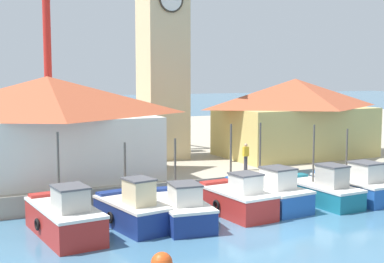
{
  "coord_description": "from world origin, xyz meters",
  "views": [
    {
      "loc": [
        -12.57,
        -18.97,
        6.81
      ],
      "look_at": [
        0.61,
        8.87,
        3.5
      ],
      "focal_mm": 50.0,
      "sensor_mm": 36.0,
      "label": 1
    }
  ],
  "objects_px": {
    "fishing_boat_left_inner": "(179,208)",
    "warehouse_left": "(49,127)",
    "fishing_boat_center": "(268,193)",
    "warehouse_right": "(295,116)",
    "fishing_boat_far_left": "(65,218)",
    "port_crane_near": "(46,40)",
    "mooring_buoy": "(162,263)",
    "clock_tower": "(163,39)",
    "fishing_boat_right_inner": "(355,186)",
    "dock_worker_near_tower": "(246,156)",
    "fishing_boat_left_outer": "(132,210)",
    "fishing_boat_mid_left": "(237,199)",
    "fishing_boat_mid_right": "(322,190)"
  },
  "relations": [
    {
      "from": "fishing_boat_left_inner",
      "to": "warehouse_left",
      "type": "distance_m",
      "value": 9.46
    },
    {
      "from": "warehouse_left",
      "to": "warehouse_right",
      "type": "bearing_deg",
      "value": 3.96
    },
    {
      "from": "port_crane_near",
      "to": "mooring_buoy",
      "type": "height_order",
      "value": "port_crane_near"
    },
    {
      "from": "fishing_boat_center",
      "to": "fishing_boat_right_inner",
      "type": "xyz_separation_m",
      "value": [
        5.26,
        -0.54,
        -0.01
      ]
    },
    {
      "from": "fishing_boat_far_left",
      "to": "port_crane_near",
      "type": "distance_m",
      "value": 19.71
    },
    {
      "from": "clock_tower",
      "to": "port_crane_near",
      "type": "bearing_deg",
      "value": 137.99
    },
    {
      "from": "fishing_boat_center",
      "to": "warehouse_right",
      "type": "height_order",
      "value": "warehouse_right"
    },
    {
      "from": "clock_tower",
      "to": "warehouse_left",
      "type": "relative_size",
      "value": 1.44
    },
    {
      "from": "fishing_boat_left_inner",
      "to": "warehouse_left",
      "type": "bearing_deg",
      "value": 119.53
    },
    {
      "from": "fishing_boat_left_inner",
      "to": "fishing_boat_far_left",
      "type": "bearing_deg",
      "value": 176.88
    },
    {
      "from": "warehouse_left",
      "to": "port_crane_near",
      "type": "bearing_deg",
      "value": 79.78
    },
    {
      "from": "fishing_boat_center",
      "to": "warehouse_right",
      "type": "relative_size",
      "value": 0.49
    },
    {
      "from": "fishing_boat_mid_left",
      "to": "fishing_boat_mid_right",
      "type": "height_order",
      "value": "fishing_boat_mid_left"
    },
    {
      "from": "fishing_boat_left_outer",
      "to": "fishing_boat_center",
      "type": "xyz_separation_m",
      "value": [
        7.49,
        0.46,
        -0.03
      ]
    },
    {
      "from": "clock_tower",
      "to": "port_crane_near",
      "type": "xyz_separation_m",
      "value": [
        -6.63,
        5.97,
        0.13
      ]
    },
    {
      "from": "fishing_boat_mid_left",
      "to": "warehouse_right",
      "type": "relative_size",
      "value": 0.42
    },
    {
      "from": "fishing_boat_left_outer",
      "to": "mooring_buoy",
      "type": "xyz_separation_m",
      "value": [
        -0.89,
        -5.73,
        -0.4
      ]
    },
    {
      "from": "mooring_buoy",
      "to": "dock_worker_near_tower",
      "type": "distance_m",
      "value": 14.66
    },
    {
      "from": "fishing_boat_right_inner",
      "to": "clock_tower",
      "type": "height_order",
      "value": "clock_tower"
    },
    {
      "from": "fishing_boat_far_left",
      "to": "warehouse_right",
      "type": "xyz_separation_m",
      "value": [
        18.03,
        8.64,
        3.04
      ]
    },
    {
      "from": "fishing_boat_mid_left",
      "to": "warehouse_left",
      "type": "distance_m",
      "value": 11.13
    },
    {
      "from": "fishing_boat_left_inner",
      "to": "mooring_buoy",
      "type": "bearing_deg",
      "value": -119.62
    },
    {
      "from": "fishing_boat_left_outer",
      "to": "fishing_boat_mid_right",
      "type": "relative_size",
      "value": 0.91
    },
    {
      "from": "dock_worker_near_tower",
      "to": "mooring_buoy",
      "type": "bearing_deg",
      "value": -132.31
    },
    {
      "from": "fishing_boat_mid_left",
      "to": "dock_worker_near_tower",
      "type": "height_order",
      "value": "fishing_boat_mid_left"
    },
    {
      "from": "fishing_boat_mid_left",
      "to": "fishing_boat_right_inner",
      "type": "xyz_separation_m",
      "value": [
        7.42,
        0.06,
        -0.03
      ]
    },
    {
      "from": "clock_tower",
      "to": "warehouse_left",
      "type": "bearing_deg",
      "value": -153.67
    },
    {
      "from": "fishing_boat_far_left",
      "to": "fishing_boat_center",
      "type": "relative_size",
      "value": 1.03
    },
    {
      "from": "fishing_boat_right_inner",
      "to": "fishing_boat_center",
      "type": "bearing_deg",
      "value": 174.09
    },
    {
      "from": "port_crane_near",
      "to": "dock_worker_near_tower",
      "type": "xyz_separation_m",
      "value": [
        9.29,
        -12.51,
        -7.36
      ]
    },
    {
      "from": "fishing_boat_left_outer",
      "to": "warehouse_left",
      "type": "height_order",
      "value": "warehouse_left"
    },
    {
      "from": "warehouse_left",
      "to": "port_crane_near",
      "type": "distance_m",
      "value": 11.61
    },
    {
      "from": "clock_tower",
      "to": "dock_worker_near_tower",
      "type": "height_order",
      "value": "clock_tower"
    },
    {
      "from": "clock_tower",
      "to": "dock_worker_near_tower",
      "type": "distance_m",
      "value": 10.1
    },
    {
      "from": "fishing_boat_left_inner",
      "to": "clock_tower",
      "type": "relative_size",
      "value": 0.3
    },
    {
      "from": "fishing_boat_mid_left",
      "to": "clock_tower",
      "type": "bearing_deg",
      "value": 85.44
    },
    {
      "from": "warehouse_right",
      "to": "port_crane_near",
      "type": "height_order",
      "value": "port_crane_near"
    },
    {
      "from": "fishing_boat_mid_left",
      "to": "clock_tower",
      "type": "relative_size",
      "value": 0.26
    },
    {
      "from": "fishing_boat_far_left",
      "to": "clock_tower",
      "type": "height_order",
      "value": "clock_tower"
    },
    {
      "from": "fishing_boat_mid_left",
      "to": "fishing_boat_center",
      "type": "relative_size",
      "value": 0.86
    },
    {
      "from": "dock_worker_near_tower",
      "to": "fishing_boat_far_left",
      "type": "bearing_deg",
      "value": -156.83
    },
    {
      "from": "fishing_boat_right_inner",
      "to": "warehouse_left",
      "type": "bearing_deg",
      "value": 153.37
    },
    {
      "from": "warehouse_right",
      "to": "fishing_boat_right_inner",
      "type": "bearing_deg",
      "value": -104.83
    },
    {
      "from": "fishing_boat_mid_left",
      "to": "fishing_boat_right_inner",
      "type": "relative_size",
      "value": 0.89
    },
    {
      "from": "fishing_boat_left_outer",
      "to": "mooring_buoy",
      "type": "distance_m",
      "value": 5.81
    },
    {
      "from": "clock_tower",
      "to": "fishing_boat_center",
      "type": "bearing_deg",
      "value": -83.73
    },
    {
      "from": "fishing_boat_left_outer",
      "to": "dock_worker_near_tower",
      "type": "distance_m",
      "value": 10.32
    },
    {
      "from": "warehouse_left",
      "to": "port_crane_near",
      "type": "xyz_separation_m",
      "value": [
        1.83,
        10.16,
        5.33
      ]
    },
    {
      "from": "fishing_boat_left_outer",
      "to": "warehouse_right",
      "type": "bearing_deg",
      "value": 29.75
    },
    {
      "from": "port_crane_near",
      "to": "mooring_buoy",
      "type": "bearing_deg",
      "value": -91.29
    }
  ]
}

